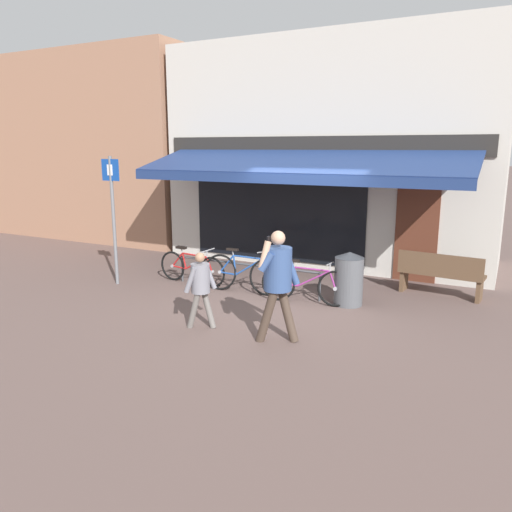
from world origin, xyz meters
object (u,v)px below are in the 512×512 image
object	(u,v)px
bicycle_red	(192,267)
bicycle_purple	(306,284)
litter_bin	(349,278)
parking_sign	(113,208)
park_bench	(440,273)
bicycle_blue	(243,273)
pedestrian_child	(200,283)
pedestrian_adult	(278,275)

from	to	relation	value
bicycle_red	bicycle_purple	size ratio (longest dim) A/B	0.97
bicycle_red	litter_bin	size ratio (longest dim) A/B	1.71
parking_sign	park_bench	size ratio (longest dim) A/B	1.65
litter_bin	park_bench	bearing A→B (deg)	42.83
bicycle_red	bicycle_blue	distance (m)	1.29
bicycle_blue	bicycle_purple	distance (m)	1.41
litter_bin	parking_sign	size ratio (longest dim) A/B	0.37
bicycle_red	bicycle_purple	xyz separation A→B (m)	(2.69, -0.16, 0.01)
park_bench	pedestrian_child	bearing A→B (deg)	-125.71
litter_bin	park_bench	distance (m)	1.96
bicycle_purple	pedestrian_child	size ratio (longest dim) A/B	1.41
litter_bin	bicycle_purple	bearing A→B (deg)	-159.79
pedestrian_child	parking_sign	distance (m)	3.51
bicycle_red	bicycle_purple	distance (m)	2.69
pedestrian_child	pedestrian_adult	bearing A→B (deg)	-177.38
pedestrian_adult	bicycle_blue	bearing A→B (deg)	-49.13
parking_sign	pedestrian_child	bearing A→B (deg)	-24.60
pedestrian_adult	parking_sign	bearing A→B (deg)	-16.21
bicycle_red	pedestrian_child	bearing A→B (deg)	-48.31
litter_bin	parking_sign	xyz separation A→B (m)	(-4.84, -0.87, 1.14)
bicycle_red	pedestrian_adult	distance (m)	3.75
bicycle_purple	park_bench	size ratio (longest dim) A/B	1.09
pedestrian_child	parking_sign	size ratio (longest dim) A/B	0.47
bicycle_blue	pedestrian_child	bearing A→B (deg)	-83.67
bicycle_purple	pedestrian_child	xyz separation A→B (m)	(-1.02, -2.01, 0.39)
bicycle_red	bicycle_blue	bearing A→B (deg)	1.40
parking_sign	bicycle_blue	bearing A→B (deg)	14.43
bicycle_red	pedestrian_child	xyz separation A→B (m)	(1.67, -2.17, 0.40)
pedestrian_adult	park_bench	size ratio (longest dim) A/B	1.05
bicycle_blue	park_bench	bearing A→B (deg)	18.78
bicycle_red	parking_sign	world-z (taller)	parking_sign
bicycle_blue	bicycle_purple	xyz separation A→B (m)	(1.41, -0.10, -0.03)
parking_sign	park_bench	xyz separation A→B (m)	(6.28, 2.20, -1.18)
parking_sign	bicycle_red	bearing A→B (deg)	28.06
pedestrian_child	litter_bin	distance (m)	2.89
bicycle_blue	pedestrian_child	size ratio (longest dim) A/B	1.41
bicycle_purple	parking_sign	world-z (taller)	parking_sign
parking_sign	park_bench	distance (m)	6.76
parking_sign	bicycle_purple	bearing A→B (deg)	8.27
pedestrian_child	park_bench	bearing A→B (deg)	-130.33
pedestrian_adult	parking_sign	xyz separation A→B (m)	(-4.42, 1.38, 0.61)
bicycle_red	parking_sign	xyz separation A→B (m)	(-1.42, -0.75, 1.28)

